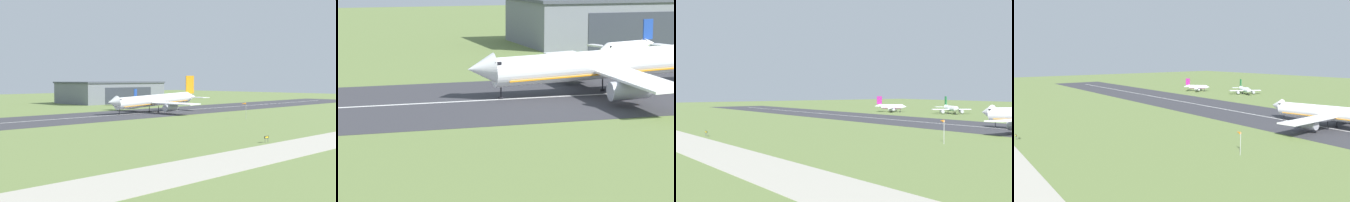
{
  "view_description": "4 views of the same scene",
  "coord_description": "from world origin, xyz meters",
  "views": [
    {
      "loc": [
        -106.01,
        -19.33,
        14.92
      ],
      "look_at": [
        5.63,
        89.93,
        7.33
      ],
      "focal_mm": 50.0,
      "sensor_mm": 36.0,
      "label": 1
    },
    {
      "loc": [
        -19.63,
        3.56,
        22.88
      ],
      "look_at": [
        3.85,
        82.68,
        8.18
      ],
      "focal_mm": 85.0,
      "sensor_mm": 36.0,
      "label": 2
    },
    {
      "loc": [
        116.46,
        -2.66,
        13.49
      ],
      "look_at": [
        -5.38,
        81.87,
        9.4
      ],
      "focal_mm": 50.0,
      "sensor_mm": 36.0,
      "label": 3
    },
    {
      "loc": [
        91.93,
        22.17,
        24.25
      ],
      "look_at": [
        10.39,
        83.88,
        10.33
      ],
      "focal_mm": 35.0,
      "sensor_mm": 36.0,
      "label": 4
    }
  ],
  "objects": [
    {
      "name": "ground_plane",
      "position": [
        0.0,
        64.05,
        0.0
      ],
      "size": [
        662.69,
        662.69,
        0.0
      ],
      "primitive_type": "plane",
      "color": "olive"
    },
    {
      "name": "runway_strip",
      "position": [
        0.0,
        128.1,
        0.03
      ],
      "size": [
        422.69,
        40.64,
        0.06
      ],
      "primitive_type": "cube",
      "color": "#333338",
      "rests_on": "ground_plane"
    },
    {
      "name": "runway_centreline",
      "position": [
        0.0,
        128.1,
        0.07
      ],
      "size": [
        380.42,
        0.7,
        0.01
      ],
      "primitive_type": "cube",
      "color": "silver",
      "rests_on": "runway_strip"
    },
    {
      "name": "airplane_landing",
      "position": [
        36.72,
        128.36,
        5.12
      ],
      "size": [
        52.52,
        50.2,
        16.16
      ],
      "color": "white",
      "rests_on": "ground_plane"
    },
    {
      "name": "airplane_parked_west",
      "position": [
        -52.21,
        182.5,
        2.82
      ],
      "size": [
        22.52,
        20.16,
        9.04
      ],
      "color": "silver",
      "rests_on": "ground_plane"
    },
    {
      "name": "airplane_parked_east",
      "position": [
        -84.78,
        169.38,
        2.91
      ],
      "size": [
        17.73,
        18.22,
        8.9
      ],
      "color": "white",
      "rests_on": "ground_plane"
    },
    {
      "name": "windsock_pole",
      "position": [
        37.1,
        81.39,
        5.19
      ],
      "size": [
        2.17,
        1.19,
        5.86
      ],
      "color": "#B7B7BC",
      "rests_on": "ground_plane"
    },
    {
      "name": "runway_sign",
      "position": [
        -12.64,
        39.93,
        1.13
      ],
      "size": [
        1.73,
        0.13,
        1.5
      ],
      "color": "#4C4C51",
      "rests_on": "ground_plane"
    }
  ]
}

